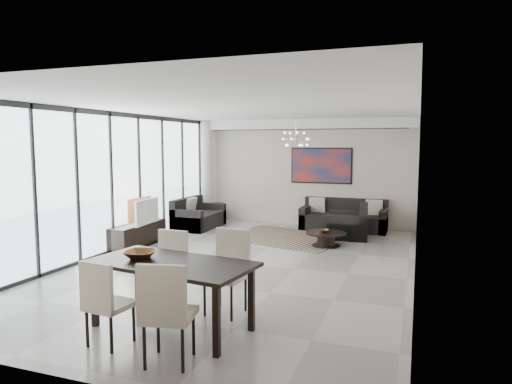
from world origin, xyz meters
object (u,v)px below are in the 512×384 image
at_px(tv_console, 138,235).
at_px(dining_table, 172,268).
at_px(sofa_main, 344,219).
at_px(coffee_table, 326,238).
at_px(television, 143,212).

xyz_separation_m(tv_console, dining_table, (3.01, -3.70, 0.49)).
relative_size(sofa_main, tv_console, 1.36).
xyz_separation_m(coffee_table, dining_table, (-0.89, -5.08, 0.57)).
bearing_deg(dining_table, sofa_main, 82.41).
bearing_deg(sofa_main, dining_table, -97.59).
bearing_deg(tv_console, coffee_table, 19.48).
relative_size(coffee_table, tv_console, 0.55).
height_order(coffee_table, dining_table, dining_table).
relative_size(coffee_table, dining_table, 0.42).
bearing_deg(dining_table, coffee_table, 80.05).
xyz_separation_m(coffee_table, sofa_main, (0.06, 2.09, 0.09)).
bearing_deg(coffee_table, sofa_main, 88.24).
relative_size(tv_console, dining_table, 0.77).
bearing_deg(sofa_main, tv_console, -138.82).
distance_m(coffee_table, television, 4.04).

